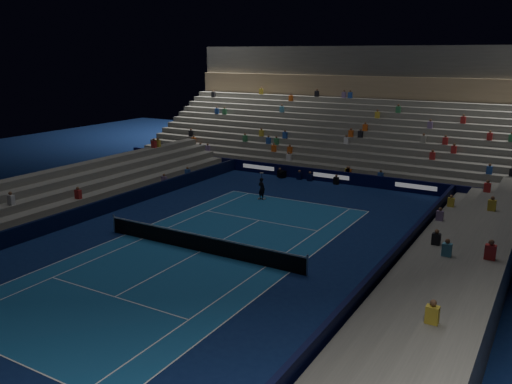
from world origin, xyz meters
The scene contains 11 objects.
ground centered at (0.00, 0.00, 0.00)m, with size 90.00×90.00×0.00m, color #0C1B4A.
court_surface centered at (0.00, 0.00, 0.01)m, with size 10.97×23.77×0.01m, color #185088.
sponsor_barrier_far centered at (0.00, 18.50, 0.50)m, with size 44.00×0.25×1.00m, color black.
sponsor_barrier_east centered at (9.70, 0.00, 0.50)m, with size 0.25×37.00×1.00m, color black.
sponsor_barrier_west centered at (-9.70, 0.00, 0.50)m, with size 0.25×37.00×1.00m, color black.
grandstand_main centered at (0.00, 27.90, 3.38)m, with size 44.00×15.20×11.20m.
grandstand_east centered at (13.17, 0.00, 0.92)m, with size 5.00×37.00×2.50m.
grandstand_west centered at (-13.17, 0.00, 0.92)m, with size 5.00×37.00×2.50m.
tennis_net centered at (0.00, 0.00, 0.50)m, with size 12.90×0.10×1.10m.
tennis_player centered at (-2.39, 10.89, 0.82)m, with size 0.60×0.39×1.64m, color black.
broadcast_camera centered at (-4.31, 17.84, 0.31)m, with size 0.57×0.96×0.60m.
Camera 1 is at (16.24, -21.68, 10.49)m, focal length 36.97 mm.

